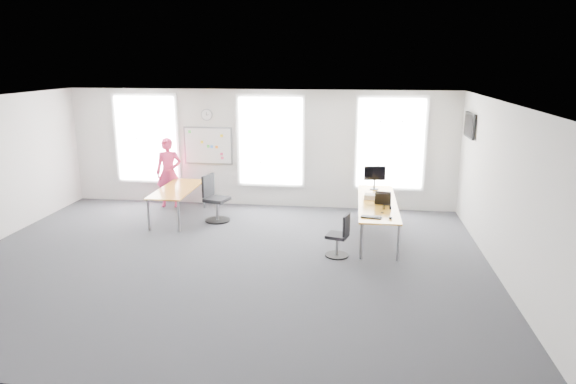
# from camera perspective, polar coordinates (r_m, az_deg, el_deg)

# --- Properties ---
(floor) EXTENTS (10.00, 10.00, 0.00)m
(floor) POSITION_cam_1_polar(r_m,az_deg,el_deg) (9.87, -7.34, -7.73)
(floor) COLOR #2B2B30
(floor) RESTS_ON ground
(ceiling) EXTENTS (10.00, 10.00, 0.00)m
(ceiling) POSITION_cam_1_polar(r_m,az_deg,el_deg) (9.17, -7.95, 9.91)
(ceiling) COLOR white
(ceiling) RESTS_ON ground
(wall_back) EXTENTS (10.00, 0.00, 10.00)m
(wall_back) POSITION_cam_1_polar(r_m,az_deg,el_deg) (13.23, -3.19, 4.84)
(wall_back) COLOR silver
(wall_back) RESTS_ON ground
(wall_front) EXTENTS (10.00, 0.00, 10.00)m
(wall_front) POSITION_cam_1_polar(r_m,az_deg,el_deg) (5.82, -17.84, -8.54)
(wall_front) COLOR silver
(wall_front) RESTS_ON ground
(wall_right) EXTENTS (0.00, 10.00, 10.00)m
(wall_right) POSITION_cam_1_polar(r_m,az_deg,el_deg) (9.46, 23.09, -0.21)
(wall_right) COLOR silver
(wall_right) RESTS_ON ground
(window_left) EXTENTS (1.60, 0.06, 2.20)m
(window_left) POSITION_cam_1_polar(r_m,az_deg,el_deg) (14.03, -15.42, 5.72)
(window_left) COLOR white
(window_left) RESTS_ON wall_back
(window_mid) EXTENTS (1.60, 0.06, 2.20)m
(window_mid) POSITION_cam_1_polar(r_m,az_deg,el_deg) (13.12, -1.93, 5.66)
(window_mid) COLOR white
(window_mid) RESTS_ON wall_back
(window_right) EXTENTS (1.60, 0.06, 2.20)m
(window_right) POSITION_cam_1_polar(r_m,az_deg,el_deg) (12.98, 11.31, 5.29)
(window_right) COLOR white
(window_right) RESTS_ON wall_back
(desk_right) EXTENTS (0.81, 3.06, 0.74)m
(desk_right) POSITION_cam_1_polar(r_m,az_deg,el_deg) (11.22, 9.89, -1.33)
(desk_right) COLOR orange
(desk_right) RESTS_ON ground
(desk_left) EXTENTS (0.82, 2.04, 0.75)m
(desk_left) POSITION_cam_1_polar(r_m,az_deg,el_deg) (12.50, -12.20, 0.13)
(desk_left) COLOR orange
(desk_left) RESTS_ON ground
(chair_right) EXTENTS (0.48, 0.48, 0.86)m
(chair_right) POSITION_cam_1_polar(r_m,az_deg,el_deg) (9.99, 5.77, -5.10)
(chair_right) COLOR black
(chair_right) RESTS_ON ground
(chair_left) EXTENTS (0.62, 0.62, 1.11)m
(chair_left) POSITION_cam_1_polar(r_m,az_deg,el_deg) (12.21, -8.15, -0.99)
(chair_left) COLOR black
(chair_left) RESTS_ON ground
(person) EXTENTS (0.71, 0.53, 1.79)m
(person) POSITION_cam_1_polar(r_m,az_deg,el_deg) (13.55, -13.10, 2.11)
(person) COLOR #D42E5E
(person) RESTS_ON ground
(whiteboard) EXTENTS (1.20, 0.03, 0.90)m
(whiteboard) POSITION_cam_1_polar(r_m,az_deg,el_deg) (13.51, -8.88, 5.10)
(whiteboard) COLOR white
(whiteboard) RESTS_ON wall_back
(wall_clock) EXTENTS (0.30, 0.04, 0.30)m
(wall_clock) POSITION_cam_1_polar(r_m,az_deg,el_deg) (13.40, -9.01, 8.48)
(wall_clock) COLOR gray
(wall_clock) RESTS_ON wall_back
(tv) EXTENTS (0.06, 0.90, 0.55)m
(tv) POSITION_cam_1_polar(r_m,az_deg,el_deg) (12.18, 19.56, 7.00)
(tv) COLOR black
(tv) RESTS_ON wall_right
(keyboard) EXTENTS (0.42, 0.24, 0.02)m
(keyboard) POSITION_cam_1_polar(r_m,az_deg,el_deg) (10.08, 9.24, -2.77)
(keyboard) COLOR black
(keyboard) RESTS_ON desk_right
(mouse) EXTENTS (0.10, 0.14, 0.05)m
(mouse) POSITION_cam_1_polar(r_m,az_deg,el_deg) (10.06, 11.31, -2.83)
(mouse) COLOR black
(mouse) RESTS_ON desk_right
(lens_cap) EXTENTS (0.08, 0.08, 0.01)m
(lens_cap) POSITION_cam_1_polar(r_m,az_deg,el_deg) (10.42, 10.42, -2.29)
(lens_cap) COLOR black
(lens_cap) RESTS_ON desk_right
(headphones) EXTENTS (0.17, 0.09, 0.10)m
(headphones) POSITION_cam_1_polar(r_m,az_deg,el_deg) (10.67, 10.90, -1.67)
(headphones) COLOR black
(headphones) RESTS_ON desk_right
(laptop_sleeve) EXTENTS (0.34, 0.22, 0.27)m
(laptop_sleeve) POSITION_cam_1_polar(r_m,az_deg,el_deg) (10.98, 10.50, -0.72)
(laptop_sleeve) COLOR black
(laptop_sleeve) RESTS_ON desk_right
(paper_stack) EXTENTS (0.32, 0.25, 0.10)m
(paper_stack) POSITION_cam_1_polar(r_m,az_deg,el_deg) (11.41, 9.24, -0.52)
(paper_stack) COLOR beige
(paper_stack) RESTS_ON desk_right
(monitor) EXTENTS (0.50, 0.20, 0.56)m
(monitor) POSITION_cam_1_polar(r_m,az_deg,el_deg) (12.20, 9.61, 1.82)
(monitor) COLOR black
(monitor) RESTS_ON desk_right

